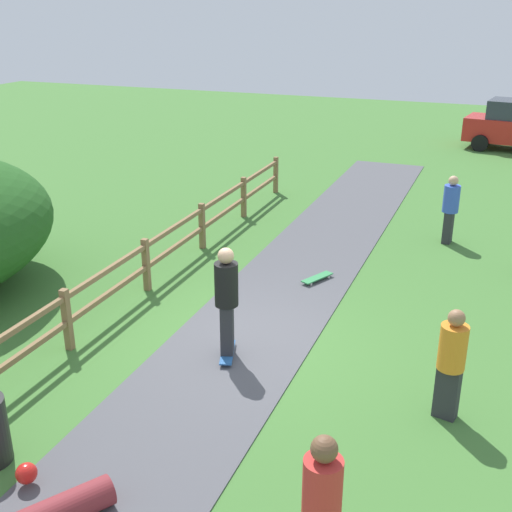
# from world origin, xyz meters

# --- Properties ---
(ground_plane) EXTENTS (60.00, 60.00, 0.00)m
(ground_plane) POSITION_xyz_m (0.00, 0.00, 0.00)
(ground_plane) COLOR #427533
(asphalt_path) EXTENTS (2.40, 28.00, 0.02)m
(asphalt_path) POSITION_xyz_m (0.00, 0.00, 0.01)
(asphalt_path) COLOR #515156
(asphalt_path) RESTS_ON ground_plane
(wooden_fence) EXTENTS (0.12, 18.12, 1.10)m
(wooden_fence) POSITION_xyz_m (-2.60, 0.00, 0.67)
(wooden_fence) COLOR olive
(wooden_fence) RESTS_ON ground_plane
(skater_riding) EXTENTS (0.48, 0.82, 1.91)m
(skater_riding) POSITION_xyz_m (-0.01, -0.57, 1.09)
(skater_riding) COLOR #265999
(skater_riding) RESTS_ON asphalt_path
(skater_fallen) EXTENTS (1.37, 1.39, 0.36)m
(skater_fallen) POSITION_xyz_m (-0.39, -4.66, 0.20)
(skater_fallen) COLOR maroon
(skater_fallen) RESTS_ON asphalt_path
(skateboard_loose) EXTENTS (0.52, 0.81, 0.08)m
(skateboard_loose) POSITION_xyz_m (0.50, 2.94, 0.09)
(skateboard_loose) COLOR #338C4C
(skateboard_loose) RESTS_ON asphalt_path
(bystander_red) EXTENTS (0.53, 0.53, 1.83)m
(bystander_red) POSITION_xyz_m (2.64, -4.37, 1.02)
(bystander_red) COLOR #2D2D33
(bystander_red) RESTS_ON ground_plane
(bystander_orange) EXTENTS (0.45, 0.45, 1.67)m
(bystander_orange) POSITION_xyz_m (3.51, -0.93, 0.92)
(bystander_orange) COLOR #2D2D33
(bystander_orange) RESTS_ON ground_plane
(bystander_blue) EXTENTS (0.41, 0.41, 1.66)m
(bystander_blue) POSITION_xyz_m (2.77, 6.36, 0.91)
(bystander_blue) COLOR #2D2D33
(bystander_blue) RESTS_ON ground_plane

